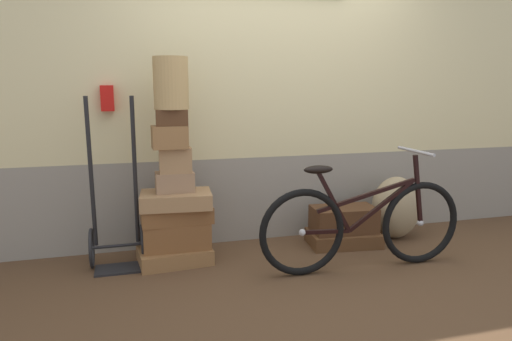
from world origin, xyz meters
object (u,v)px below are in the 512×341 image
Objects in this scene: suitcase_9 at (344,219)px; wicker_basket at (171,83)px; luggage_trolley at (116,229)px; suitcase_7 at (172,118)px; suitcase_8 at (343,238)px; bicycle at (363,224)px; suitcase_4 at (175,182)px; suitcase_6 at (170,137)px; suitcase_5 at (175,160)px; burlap_sack at (396,207)px; suitcase_3 at (176,200)px; suitcase_2 at (176,214)px; suitcase_1 at (176,234)px; suitcase_0 at (174,255)px.

wicker_basket is at bearing -174.54° from suitcase_9.
suitcase_9 is 1.91m from luggage_trolley.
suitcase_7 is at bearing -8.77° from luggage_trolley.
bicycle reaches higher than suitcase_8.
suitcase_4 is 1.11× the size of suitcase_6.
suitcase_6 is at bearing 160.38° from bicycle.
suitcase_5 is 1.03× the size of suitcase_7.
burlap_sack is at bearing 4.46° from suitcase_5.
luggage_trolley is at bearing 177.59° from suitcase_3.
wicker_basket is (-0.01, -0.00, 0.58)m from suitcase_5.
suitcase_6 is at bearing -145.28° from suitcase_3.
bicycle reaches higher than suitcase_3.
suitcase_2 is at bearing 92.49° from suitcase_3.
suitcase_1 is 1.46m from suitcase_8.
suitcase_6 is at bearing -143.91° from suitcase_7.
suitcase_7 reaches higher than suitcase_9.
suitcase_6 is (-0.03, -0.05, 0.77)m from suitcase_1.
suitcase_9 is at bearing 88.86° from suitcase_8.
suitcase_6 is 2.15m from burlap_sack.
burlap_sack reaches higher than suitcase_9.
suitcase_7 reaches higher than suitcase_3.
suitcase_8 is 0.37× the size of bicycle.
bicycle is (-0.11, -0.54, 0.29)m from suitcase_8.
suitcase_4 reaches higher than suitcase_8.
wicker_basket is 2.29m from burlap_sack.
suitcase_7 is (-0.01, -0.01, 0.63)m from suitcase_3.
bicycle is at bearing -16.57° from suitcase_7.
suitcase_6 is 0.16× the size of bicycle.
suitcase_8 is (1.45, -0.00, -0.17)m from suitcase_1.
burlap_sack is at bearing 2.15° from suitcase_1.
suitcase_9 is at bearing 78.01° from bicycle.
suitcase_0 reaches higher than suitcase_8.
suitcase_5 reaches higher than suitcase_0.
burlap_sack is (1.99, 0.06, -0.36)m from suitcase_4.
suitcase_4 is 0.51× the size of burlap_sack.
suitcase_7 reaches higher than suitcase_0.
suitcase_6 is 0.20× the size of luggage_trolley.
suitcase_7 reaches higher than suitcase_8.
wicker_basket is (-1.46, -0.03, 1.17)m from suitcase_9.
suitcase_3 is 1.39× the size of wicker_basket.
bicycle reaches higher than suitcase_1.
suitcase_6 is 0.40m from wicker_basket.
burlap_sack is (2.00, 0.07, -1.11)m from wicker_basket.
suitcase_2 is 1.44m from bicycle.
suitcase_1 is 1.17m from wicker_basket.
wicker_basket reaches higher than suitcase_6.
burlap_sack is (2.00, 0.09, -0.86)m from suitcase_7.
bicycle is (-0.66, -0.59, 0.07)m from burlap_sack.
suitcase_0 is 0.34× the size of bicycle.
burlap_sack reaches higher than suitcase_1.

